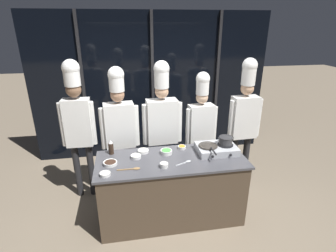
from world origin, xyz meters
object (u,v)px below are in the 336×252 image
chef_head (77,117)px  chef_sous (120,124)px  chef_pastry (201,122)px  prep_bowl_onion (164,165)px  portable_stove (216,149)px  prep_bowl_scallions (166,152)px  stock_pot (226,140)px  squeeze_bottle_soy (111,147)px  prep_bowl_garlic (105,174)px  serving_spoon_slotted (134,169)px  prep_bowl_carrots (182,147)px  chef_line (162,120)px  chef_apprentice (244,114)px  prep_bowl_chicken (143,151)px  prep_bowl_noodles (136,156)px  frying_pan (208,145)px  prep_bowl_soy_glaze (110,163)px  serving_spoon_solid (186,162)px

chef_head → chef_sous: (0.57, -0.05, -0.12)m
chef_pastry → prep_bowl_onion: bearing=46.1°
portable_stove → prep_bowl_scallions: (-0.66, 0.06, -0.02)m
stock_pot → squeeze_bottle_soy: 1.51m
prep_bowl_garlic → serving_spoon_slotted: bearing=14.5°
chef_head → prep_bowl_carrots: bearing=164.1°
chef_line → chef_apprentice: size_ratio=0.99×
chef_line → prep_bowl_chicken: bearing=51.4°
serving_spoon_slotted → portable_stove: bearing=13.3°
prep_bowl_chicken → prep_bowl_noodles: bearing=-126.7°
frying_pan → prep_bowl_soy_glaze: 1.27m
squeeze_bottle_soy → chef_head: chef_head is taller
squeeze_bottle_soy → serving_spoon_solid: squeeze_bottle_soy is taller
prep_bowl_onion → prep_bowl_soy_glaze: 0.66m
stock_pot → prep_bowl_chicken: 1.10m
prep_bowl_chicken → chef_apprentice: bearing=14.7°
prep_bowl_onion → chef_line: (0.11, 0.87, 0.24)m
prep_bowl_onion → serving_spoon_solid: bearing=12.5°
chef_head → chef_sous: size_ratio=1.05×
portable_stove → chef_line: (-0.64, 0.60, 0.22)m
portable_stove → prep_bowl_carrots: bearing=157.8°
portable_stove → serving_spoon_solid: bearing=-155.2°
prep_bowl_garlic → chef_head: 1.10m
prep_bowl_noodles → chef_head: (-0.76, 0.60, 0.36)m
stock_pot → squeeze_bottle_soy: stock_pot is taller
prep_bowl_carrots → portable_stove: bearing=-22.2°
chef_sous → prep_bowl_soy_glaze: bearing=74.6°
chef_head → chef_line: (1.18, -0.02, -0.11)m
chef_sous → chef_apprentice: (1.89, 0.01, 0.04)m
serving_spoon_solid → chef_head: size_ratio=0.11×
prep_bowl_garlic → serving_spoon_slotted: size_ratio=0.45×
squeeze_bottle_soy → prep_bowl_noodles: size_ratio=1.47×
chef_head → prep_bowl_soy_glaze: bearing=123.4°
serving_spoon_solid → chef_pastry: chef_pastry is taller
frying_pan → stock_pot: bearing=1.4°
prep_bowl_noodles → chef_pastry: size_ratio=0.07×
prep_bowl_chicken → prep_bowl_garlic: bearing=-133.3°
serving_spoon_slotted → serving_spoon_solid: same height
frying_pan → prep_bowl_noodles: bearing=178.8°
chef_sous → chef_line: (0.61, 0.03, 0.01)m
portable_stove → squeeze_bottle_soy: bearing=172.5°
chef_sous → prep_bowl_carrots: bearing=150.0°
frying_pan → squeeze_bottle_soy: bearing=171.6°
chef_pastry → serving_spoon_slotted: bearing=34.0°
chef_apprentice → prep_bowl_onion: bearing=29.5°
chef_sous → chef_line: chef_line is taller
prep_bowl_soy_glaze → chef_head: 0.92m
chef_head → serving_spoon_solid: bearing=150.4°
prep_bowl_noodles → serving_spoon_solid: 0.64m
frying_pan → chef_sous: chef_sous is taller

